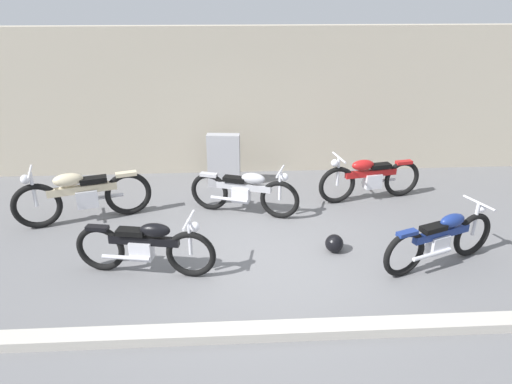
{
  "coord_description": "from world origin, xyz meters",
  "views": [
    {
      "loc": [
        -0.49,
        -5.7,
        3.59
      ],
      "look_at": [
        -0.1,
        1.16,
        0.55
      ],
      "focal_mm": 32.53,
      "sensor_mm": 36.0,
      "label": 1
    }
  ],
  "objects_px": {
    "stone_marker": "(224,161)",
    "motorcycle_cream": "(82,195)",
    "motorcycle_black": "(146,246)",
    "helmet": "(334,243)",
    "motorcycle_red": "(369,178)",
    "motorcycle_silver": "(245,192)",
    "motorcycle_blue": "(441,239)"
  },
  "relations": [
    {
      "from": "helmet",
      "to": "motorcycle_black",
      "type": "xyz_separation_m",
      "value": [
        -2.66,
        -0.42,
        0.29
      ]
    },
    {
      "from": "motorcycle_red",
      "to": "motorcycle_black",
      "type": "height_order",
      "value": "motorcycle_red"
    },
    {
      "from": "motorcycle_blue",
      "to": "helmet",
      "type": "bearing_deg",
      "value": 141.03
    },
    {
      "from": "stone_marker",
      "to": "helmet",
      "type": "bearing_deg",
      "value": -57.76
    },
    {
      "from": "stone_marker",
      "to": "motorcycle_red",
      "type": "distance_m",
      "value": 2.76
    },
    {
      "from": "stone_marker",
      "to": "motorcycle_cream",
      "type": "bearing_deg",
      "value": -149.2
    },
    {
      "from": "motorcycle_red",
      "to": "motorcycle_cream",
      "type": "bearing_deg",
      "value": -3.65
    },
    {
      "from": "stone_marker",
      "to": "motorcycle_red",
      "type": "height_order",
      "value": "stone_marker"
    },
    {
      "from": "motorcycle_black",
      "to": "helmet",
      "type": "bearing_deg",
      "value": 19.07
    },
    {
      "from": "motorcycle_blue",
      "to": "motorcycle_red",
      "type": "bearing_deg",
      "value": 78.08
    },
    {
      "from": "stone_marker",
      "to": "motorcycle_red",
      "type": "xyz_separation_m",
      "value": [
        2.64,
        -0.8,
        -0.1
      ]
    },
    {
      "from": "motorcycle_silver",
      "to": "motorcycle_cream",
      "type": "xyz_separation_m",
      "value": [
        -2.68,
        -0.12,
        0.06
      ]
    },
    {
      "from": "motorcycle_red",
      "to": "helmet",
      "type": "bearing_deg",
      "value": 50.32
    },
    {
      "from": "helmet",
      "to": "motorcycle_black",
      "type": "bearing_deg",
      "value": -171.01
    },
    {
      "from": "helmet",
      "to": "motorcycle_silver",
      "type": "relative_size",
      "value": 0.14
    },
    {
      "from": "motorcycle_silver",
      "to": "helmet",
      "type": "bearing_deg",
      "value": -27.52
    },
    {
      "from": "stone_marker",
      "to": "motorcycle_blue",
      "type": "xyz_separation_m",
      "value": [
        3.02,
        -3.03,
        -0.11
      ]
    },
    {
      "from": "stone_marker",
      "to": "motorcycle_silver",
      "type": "relative_size",
      "value": 0.57
    },
    {
      "from": "motorcycle_blue",
      "to": "motorcycle_silver",
      "type": "bearing_deg",
      "value": 124.92
    },
    {
      "from": "helmet",
      "to": "motorcycle_red",
      "type": "xyz_separation_m",
      "value": [
        1.01,
        1.79,
        0.29
      ]
    },
    {
      "from": "stone_marker",
      "to": "motorcycle_blue",
      "type": "bearing_deg",
      "value": -45.12
    },
    {
      "from": "motorcycle_blue",
      "to": "motorcycle_cream",
      "type": "bearing_deg",
      "value": 141.39
    },
    {
      "from": "stone_marker",
      "to": "helmet",
      "type": "relative_size",
      "value": 3.9
    },
    {
      "from": "motorcycle_black",
      "to": "motorcycle_silver",
      "type": "bearing_deg",
      "value": 61.74
    },
    {
      "from": "motorcycle_red",
      "to": "motorcycle_silver",
      "type": "distance_m",
      "value": 2.33
    },
    {
      "from": "motorcycle_blue",
      "to": "motorcycle_cream",
      "type": "xyz_separation_m",
      "value": [
        -5.33,
        1.65,
        0.06
      ]
    },
    {
      "from": "motorcycle_silver",
      "to": "motorcycle_black",
      "type": "bearing_deg",
      "value": -109.6
    },
    {
      "from": "motorcycle_black",
      "to": "motorcycle_cream",
      "type": "bearing_deg",
      "value": 138.39
    },
    {
      "from": "motorcycle_silver",
      "to": "motorcycle_black",
      "type": "height_order",
      "value": "motorcycle_black"
    },
    {
      "from": "helmet",
      "to": "motorcycle_silver",
      "type": "distance_m",
      "value": 1.86
    },
    {
      "from": "motorcycle_red",
      "to": "motorcycle_blue",
      "type": "xyz_separation_m",
      "value": [
        0.37,
        -2.23,
        -0.01
      ]
    },
    {
      "from": "motorcycle_silver",
      "to": "motorcycle_black",
      "type": "xyz_separation_m",
      "value": [
        -1.39,
        -1.75,
        0.0
      ]
    }
  ]
}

